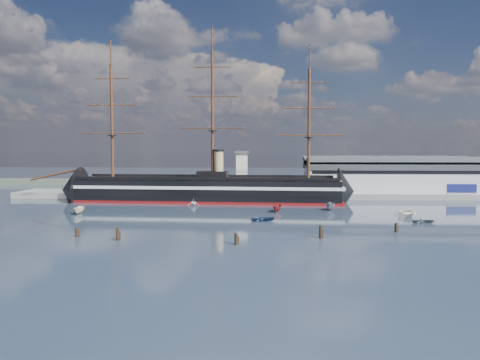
{
  "coord_description": "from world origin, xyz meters",
  "views": [
    {
      "loc": [
        10.61,
        -95.87,
        17.78
      ],
      "look_at": [
        4.2,
        35.0,
        9.0
      ],
      "focal_mm": 35.0,
      "sensor_mm": 36.0,
      "label": 1
    }
  ],
  "objects": [
    {
      "name": "quay",
      "position": [
        10.0,
        76.0,
        0.0
      ],
      "size": [
        180.0,
        18.0,
        2.0
      ],
      "primitive_type": "cube",
      "color": "slate",
      "rests_on": "ground"
    },
    {
      "name": "piling_near_mid",
      "position": [
        5.71,
        -10.38,
        0.0
      ],
      "size": [
        0.64,
        0.64,
        2.88
      ],
      "primitive_type": "cylinder",
      "color": "black",
      "rests_on": "ground"
    },
    {
      "name": "motorboat_a",
      "position": [
        -39.57,
        28.6,
        0.0
      ],
      "size": [
        6.47,
        2.6,
        2.55
      ],
      "primitive_type": "imported",
      "rotation": [
        0.0,
        0.0,
        0.04
      ],
      "color": "#F3ECC4",
      "rests_on": "ground"
    },
    {
      "name": "motorboat_e",
      "position": [
        49.19,
        17.28,
        0.0
      ],
      "size": [
        1.64,
        3.35,
        1.51
      ],
      "primitive_type": "imported",
      "rotation": [
        0.0,
        0.0,
        1.46
      ],
      "color": "slate",
      "rests_on": "ground"
    },
    {
      "name": "motorboat_f",
      "position": [
        30.24,
        39.91,
        0.0
      ],
      "size": [
        7.44,
        4.37,
        2.8
      ],
      "primitive_type": "imported",
      "rotation": [
        0.0,
        0.0,
        -0.28
      ],
      "color": "slate",
      "rests_on": "ground"
    },
    {
      "name": "piling_extra",
      "position": [
        -26.77,
        -4.47,
        0.0
      ],
      "size": [
        0.64,
        0.64,
        2.59
      ],
      "primitive_type": "cylinder",
      "color": "black",
      "rests_on": "ground"
    },
    {
      "name": "piling_near_left",
      "position": [
        -17.57,
        -7.32,
        0.0
      ],
      "size": [
        0.64,
        0.64,
        3.15
      ],
      "primitive_type": "cylinder",
      "color": "black",
      "rests_on": "ground"
    },
    {
      "name": "ground",
      "position": [
        0.0,
        40.0,
        0.0
      ],
      "size": [
        600.0,
        600.0,
        0.0
      ],
      "primitive_type": "plane",
      "color": "#1D2C40",
      "rests_on": "ground"
    },
    {
      "name": "quay_tower",
      "position": [
        3.0,
        73.0,
        9.75
      ],
      "size": [
        5.0,
        5.0,
        15.0
      ],
      "color": "silver",
      "rests_on": "ground"
    },
    {
      "name": "warship",
      "position": [
        -9.96,
        60.0,
        4.04
      ],
      "size": [
        113.33,
        21.46,
        53.94
      ],
      "rotation": [
        0.0,
        0.0,
        -0.06
      ],
      "color": "black",
      "rests_on": "ground"
    },
    {
      "name": "motorboat_d",
      "position": [
        -10.98,
        48.0,
        0.0
      ],
      "size": [
        7.11,
        4.61,
        2.41
      ],
      "primitive_type": "imported",
      "rotation": [
        0.0,
        0.0,
        0.29
      ],
      "color": "silver",
      "rests_on": "ground"
    },
    {
      "name": "motorboat_g",
      "position": [
        48.17,
        28.33,
        0.0
      ],
      "size": [
        5.53,
        3.29,
        2.41
      ],
      "primitive_type": "imported",
      "rotation": [
        0.0,
        0.0,
        -0.25
      ],
      "color": "white",
      "rests_on": "ground"
    },
    {
      "name": "motorboat_b",
      "position": [
        10.75,
        18.52,
        0.0
      ],
      "size": [
        2.11,
        3.89,
        1.72
      ],
      "primitive_type": "imported",
      "rotation": [
        0.0,
        0.0,
        1.75
      ],
      "color": "navy",
      "rests_on": "ground"
    },
    {
      "name": "piling_near_right",
      "position": [
        22.16,
        -3.19,
        0.0
      ],
      "size": [
        0.64,
        0.64,
        3.2
      ],
      "primitive_type": "cylinder",
      "color": "black",
      "rests_on": "ground"
    },
    {
      "name": "motorboat_c",
      "position": [
        14.66,
        35.15,
        0.0
      ],
      "size": [
        6.49,
        3.8,
        2.45
      ],
      "primitive_type": "imported",
      "rotation": [
        0.0,
        0.0,
        -0.27
      ],
      "color": "maroon",
      "rests_on": "ground"
    },
    {
      "name": "warehouse",
      "position": [
        58.0,
        80.0,
        7.98
      ],
      "size": [
        63.0,
        21.0,
        11.6
      ],
      "color": "#B7BABC",
      "rests_on": "ground"
    },
    {
      "name": "piling_far_right",
      "position": [
        39.05,
        4.36,
        0.0
      ],
      "size": [
        0.64,
        0.64,
        2.67
      ],
      "primitive_type": "cylinder",
      "color": "black",
      "rests_on": "ground"
    }
  ]
}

